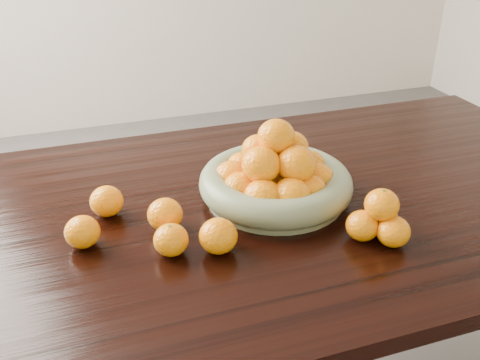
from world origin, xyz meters
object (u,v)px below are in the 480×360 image
object	(u,v)px
dining_table	(247,234)
fruit_bowl	(276,178)
loose_orange_0	(171,240)
orange_pyramid	(380,219)

from	to	relation	value
dining_table	fruit_bowl	distance (m)	0.16
dining_table	loose_orange_0	xyz separation A→B (m)	(-0.22, -0.14, 0.12)
fruit_bowl	orange_pyramid	world-z (taller)	fruit_bowl
fruit_bowl	orange_pyramid	size ratio (longest dim) A/B	2.74
orange_pyramid	fruit_bowl	bearing A→B (deg)	122.70
dining_table	orange_pyramid	size ratio (longest dim) A/B	14.65
fruit_bowl	loose_orange_0	distance (m)	0.33
fruit_bowl	loose_orange_0	size ratio (longest dim) A/B	5.07
fruit_bowl	loose_orange_0	bearing A→B (deg)	-153.45
dining_table	loose_orange_0	size ratio (longest dim) A/B	27.07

